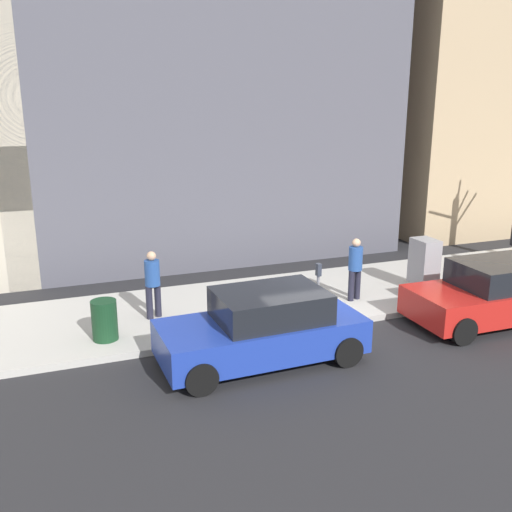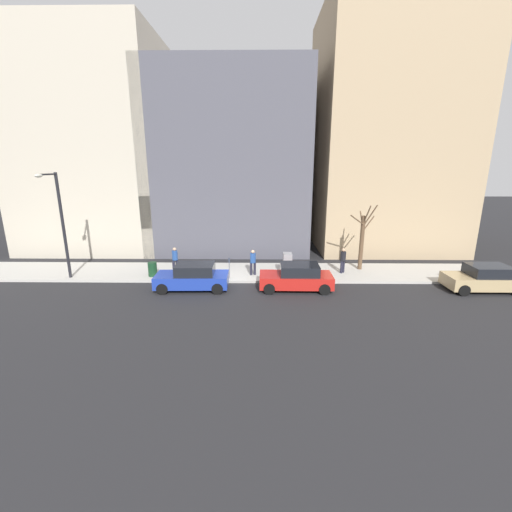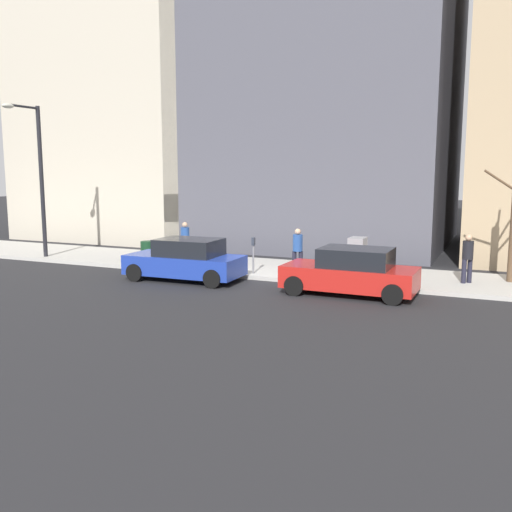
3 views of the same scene
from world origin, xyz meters
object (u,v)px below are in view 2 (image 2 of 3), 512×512
Objects in this scene: pedestrian_near_meter at (343,259)px; pedestrian_midblock at (253,261)px; parking_meter at (229,266)px; trash_bin at (153,269)px; office_tower_left at (385,133)px; office_tower_right at (102,147)px; parked_car_red at (297,277)px; utility_box at (287,264)px; pedestrian_far_corner at (175,258)px; office_block_center at (232,163)px; parked_car_tan at (485,278)px; parked_car_blue at (193,277)px; streetlamp at (59,217)px; bare_tree at (362,240)px.

pedestrian_near_meter and pedestrian_midblock have the same top height.
pedestrian_midblock reaches higher than parking_meter.
pedestrian_near_meter reaches higher than trash_bin.
office_tower_left is 1.14× the size of office_tower_right.
office_tower_left is at bearing 24.77° from pedestrian_midblock.
parked_car_red is 0.22× the size of office_tower_left.
utility_box is 0.86× the size of pedestrian_far_corner.
utility_box is 0.10× the size of office_block_center.
pedestrian_near_meter is (2.75, -3.30, 0.35)m from parked_car_red.
parked_car_tan is at bearing -30.82° from pedestrian_far_corner.
parked_car_blue is at bearing -27.69° from pedestrian_near_meter.
office_tower_left is (10.77, -12.57, 8.73)m from parking_meter.
parked_car_tan is at bearing -91.53° from parked_car_blue.
office_tower_right is at bearing 65.25° from parked_car_tan.
streetlamp reaches higher than parked_car_blue.
streetlamp is at bearing -39.56° from pedestrian_near_meter.
office_tower_left reaches higher than utility_box.
bare_tree reaches higher than pedestrian_near_meter.
trash_bin is at bearing 158.77° from office_block_center.
parked_car_red is 0.29× the size of office_block_center.
office_block_center is at bearing 45.32° from bare_tree.
office_tower_left reaches higher than pedestrian_near_meter.
office_tower_right is at bearing 37.69° from parked_car_blue.
parked_car_tan is 14.96m from parking_meter.
pedestrian_far_corner is (0.07, 11.09, 0.00)m from pedestrian_near_meter.
parking_meter is 5.01m from trash_bin.
office_tower_left is at bearing -34.19° from parked_car_red.
parked_car_tan is 0.99× the size of parked_car_blue.
trash_bin is at bearing 84.83° from parking_meter.
parking_meter is (1.52, 14.88, 0.24)m from parked_car_tan.
office_block_center is (12.94, 4.75, 6.49)m from parked_car_red.
parking_meter is at bearing -89.05° from streetlamp.
pedestrian_midblock is at bearing -85.39° from streetlamp.
utility_box is at bearing -37.41° from pedestrian_near_meter.
pedestrian_near_meter is (2.82, 7.51, 0.35)m from parked_car_tan.
parked_car_red is 2.54× the size of pedestrian_midblock.
streetlamp is 0.38× the size of office_tower_right.
pedestrian_midblock is at bearing 92.12° from utility_box.
pedestrian_midblock is 0.11× the size of office_block_center.
parked_car_blue reaches higher than trash_bin.
office_block_center is (9.35, 9.45, 5.01)m from bare_tree.
office_block_center is (11.03, -4.29, 6.62)m from trash_bin.
office_tower_right is at bearing 67.46° from bare_tree.
pedestrian_far_corner is (-0.77, 12.48, -1.13)m from bare_tree.
bare_tree reaches higher than parking_meter.
streetlamp reaches higher than parked_car_red.
parked_car_tan is 7.28m from bare_tree.
bare_tree is at bearing 156.20° from office_tower_left.
bare_tree is (1.28, -5.07, 1.36)m from utility_box.
bare_tree is at bearing 58.93° from parked_car_tan.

